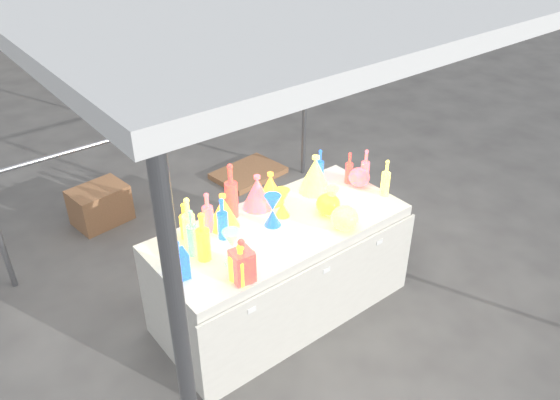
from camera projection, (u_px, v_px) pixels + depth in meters
ground at (280, 307)px, 4.12m from camera, size 80.00×80.00×0.00m
display_table at (281, 269)px, 3.92m from camera, size 1.84×0.83×0.75m
cardboard_box_closed at (100, 205)px, 5.02m from camera, size 0.52×0.41×0.35m
cardboard_box_flat at (249, 173)px, 5.83m from camera, size 0.76×0.58×0.06m
bottle_0 at (185, 221)px, 3.54m from camera, size 0.09×0.09×0.26m
bottle_2 at (231, 191)px, 3.72m from camera, size 0.11×0.11×0.41m
bottle_3 at (208, 212)px, 3.60m from camera, size 0.09×0.09×0.29m
bottle_4 at (189, 222)px, 3.45m from camera, size 0.11×0.11×0.35m
bottle_5 at (192, 232)px, 3.37m from camera, size 0.09×0.09×0.33m
bottle_6 at (203, 236)px, 3.32m from camera, size 0.09×0.09×0.34m
bottle_7 at (222, 219)px, 3.52m from camera, size 0.08×0.08×0.30m
decanter_0 at (241, 262)px, 3.17m from camera, size 0.13×0.13×0.26m
decanter_1 at (242, 260)px, 3.17m from camera, size 0.14×0.14×0.29m
decanter_2 at (178, 259)px, 3.19m from camera, size 0.12×0.12×0.27m
hourglass_0 at (248, 267)px, 3.19m from camera, size 0.12×0.12×0.19m
hourglass_2 at (331, 201)px, 3.80m from camera, size 0.11×0.11×0.20m
hourglass_3 at (232, 248)px, 3.31m from camera, size 0.13×0.13×0.24m
hourglass_4 at (282, 203)px, 3.77m from camera, size 0.13×0.13×0.21m
hourglass_5 at (273, 210)px, 3.67m from camera, size 0.12×0.12×0.23m
globe_0 at (328, 205)px, 3.81m from camera, size 0.20×0.20×0.14m
globe_1 at (345, 219)px, 3.65m from camera, size 0.21×0.21×0.15m
globe_3 at (359, 178)px, 4.15m from camera, size 0.19×0.19×0.13m
lampshade_0 at (223, 211)px, 3.65m from camera, size 0.21×0.21×0.25m
lampshade_1 at (271, 187)px, 3.92m from camera, size 0.26×0.26×0.24m
lampshade_2 at (257, 191)px, 3.86m from camera, size 0.28×0.28×0.26m
lampshade_3 at (315, 174)px, 4.04m from camera, size 0.27×0.27×0.29m
bottle_8 at (320, 166)px, 4.15m from camera, size 0.08×0.08×0.28m
bottle_9 at (349, 168)px, 4.16m from camera, size 0.06×0.06×0.26m
bottle_10 at (365, 167)px, 4.13m from camera, size 0.08×0.08×0.29m
bottle_11 at (386, 178)px, 3.99m from camera, size 0.07×0.07×0.29m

